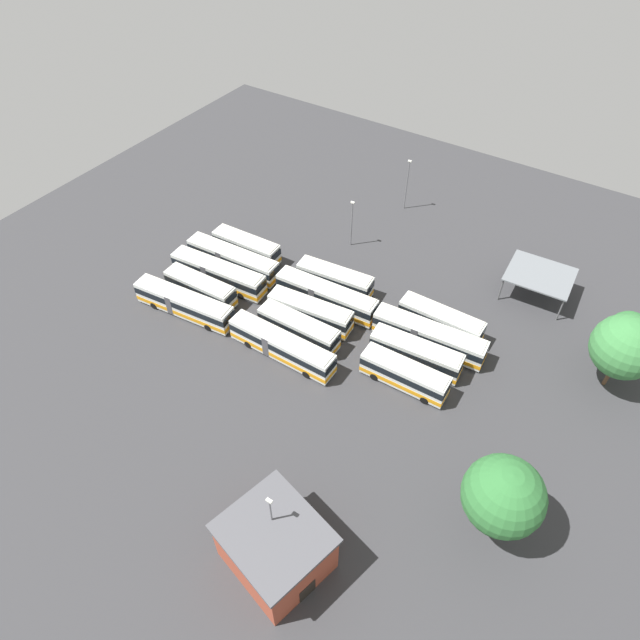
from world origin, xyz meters
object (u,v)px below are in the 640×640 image
(bus_row0_slot2, at_px, (218,273))
(tree_northeast, at_px, (503,496))
(bus_row1_slot4, at_px, (335,279))
(bus_row0_slot3, at_px, (233,259))
(bus_row2_slot3, at_px, (428,336))
(lamp_post_far_corner, at_px, (352,222))
(tree_west_edge, at_px, (625,347))
(maintenance_shelter, at_px, (540,275))
(lamp_post_by_building, at_px, (407,183))
(bus_row0_slot1, at_px, (201,288))
(bus_row1_slot2, at_px, (310,312))
(bus_row1_slot1, at_px, (299,328))
(bus_row2_slot4, at_px, (441,321))
(bus_row1_slot3, at_px, (326,296))
(depot_building, at_px, (276,547))
(bus_row2_slot1, at_px, (405,374))
(bus_row1_slot0, at_px, (281,346))
(bus_row2_slot2, at_px, (416,353))
(lamp_post_near_entrance, at_px, (272,523))
(bus_row0_slot4, at_px, (247,247))
(tree_east_edge, at_px, (628,332))
(bus_row0_slot0, at_px, (184,303))

(bus_row0_slot2, relative_size, tree_northeast, 1.38)
(tree_northeast, bearing_deg, bus_row1_slot4, 145.33)
(bus_row0_slot3, relative_size, bus_row2_slot3, 1.00)
(lamp_post_far_corner, bearing_deg, bus_row1_slot4, -71.62)
(tree_west_edge, bearing_deg, bus_row1_slot4, -174.63)
(maintenance_shelter, distance_m, lamp_post_by_building, 25.63)
(bus_row0_slot1, distance_m, bus_row1_slot2, 15.28)
(bus_row1_slot1, distance_m, bus_row1_slot2, 3.19)
(bus_row0_slot2, bearing_deg, bus_row2_slot4, 15.72)
(bus_row1_slot3, height_order, depot_building, depot_building)
(bus_row2_slot1, distance_m, depot_building, 24.23)
(bus_row0_slot3, xyz_separation_m, tree_west_edge, (49.14, 7.48, 4.63))
(bus_row1_slot0, bearing_deg, bus_row2_slot4, 45.09)
(bus_row2_slot2, height_order, depot_building, depot_building)
(bus_row1_slot2, xyz_separation_m, bus_row2_slot4, (14.50, 7.64, -0.00))
(bus_row2_slot1, bearing_deg, maintenance_shelter, 71.45)
(bus_row0_slot2, height_order, lamp_post_near_entrance, lamp_post_near_entrance)
(bus_row0_slot4, height_order, bus_row2_slot3, same)
(bus_row1_slot4, relative_size, bus_row2_slot1, 1.03)
(bus_row0_slot1, bearing_deg, bus_row1_slot1, 3.79)
(bus_row0_slot2, height_order, bus_row1_slot1, same)
(bus_row2_slot4, distance_m, tree_west_edge, 20.38)
(bus_row1_slot0, relative_size, tree_east_edge, 1.83)
(maintenance_shelter, bearing_deg, bus_row0_slot1, -146.16)
(bus_row1_slot1, xyz_separation_m, bus_row2_slot1, (14.24, 0.63, -0.00))
(lamp_post_near_entrance, bearing_deg, tree_northeast, 37.93)
(bus_row2_slot2, bearing_deg, bus_row0_slot1, -169.83)
(tree_east_edge, bearing_deg, bus_row0_slot3, -166.86)
(bus_row0_slot2, xyz_separation_m, tree_west_edge, (48.89, 10.86, 4.63))
(bus_row0_slot0, bearing_deg, lamp_post_far_corner, 66.39)
(bus_row0_slot1, distance_m, maintenance_shelter, 44.74)
(bus_row1_slot1, relative_size, bus_row2_slot1, 1.03)
(bus_row1_slot2, xyz_separation_m, bus_row1_slot3, (0.02, 3.61, 0.00))
(bus_row1_slot1, distance_m, lamp_post_near_entrance, 26.43)
(bus_row0_slot4, xyz_separation_m, lamp_post_by_building, (13.46, 23.51, 2.87))
(bus_row2_slot2, height_order, lamp_post_near_entrance, lamp_post_near_entrance)
(bus_row0_slot2, relative_size, tree_east_edge, 1.85)
(lamp_post_near_entrance, bearing_deg, bus_row0_slot1, 142.31)
(bus_row2_slot2, relative_size, tree_northeast, 1.09)
(bus_row0_slot2, xyz_separation_m, bus_row1_slot2, (14.71, 0.59, -0.00))
(bus_row1_slot2, distance_m, bus_row2_slot4, 16.39)
(bus_row0_slot2, distance_m, depot_building, 39.04)
(bus_row2_slot3, bearing_deg, bus_row1_slot1, -151.47)
(bus_row1_slot3, distance_m, lamp_post_far_corner, 13.84)
(bus_row1_slot4, bearing_deg, bus_row0_slot0, -133.49)
(bus_row0_slot3, height_order, depot_building, depot_building)
(bus_row2_slot1, xyz_separation_m, depot_building, (-0.37, -24.20, 1.12))
(bus_row0_slot2, height_order, bus_row0_slot4, same)
(depot_building, xyz_separation_m, lamp_post_far_corner, (-18.17, 43.41, 1.25))
(bus_row0_slot2, distance_m, bus_row1_slot2, 14.72)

